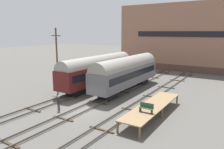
{
  "coord_description": "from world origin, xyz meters",
  "views": [
    {
      "loc": [
        15.4,
        -18.05,
        8.77
      ],
      "look_at": [
        -2.39,
        10.13,
        2.2
      ],
      "focal_mm": 35.0,
      "sensor_mm": 36.0,
      "label": 1
    }
  ],
  "objects": [
    {
      "name": "train_car_grey",
      "position": [
        0.0,
        10.48,
        2.86
      ],
      "size": [
        3.11,
        15.68,
        5.09
      ],
      "color": "black",
      "rests_on": "ground"
    },
    {
      "name": "track_right",
      "position": [
        4.78,
        0.0,
        0.14
      ],
      "size": [
        2.6,
        60.0,
        0.26
      ],
      "color": "#4C4742",
      "rests_on": "ground"
    },
    {
      "name": "ground_plane",
      "position": [
        0.0,
        0.0,
        0.0
      ],
      "size": [
        200.0,
        200.0,
        0.0
      ],
      "primitive_type": "plane",
      "color": "#56544F"
    },
    {
      "name": "person_worker",
      "position": [
        -2.16,
        -1.48,
        1.06
      ],
      "size": [
        0.32,
        0.32,
        1.76
      ],
      "color": "#282833",
      "rests_on": "ground"
    },
    {
      "name": "warehouse_building",
      "position": [
        3.3,
        36.46,
        7.49
      ],
      "size": [
        31.44,
        12.13,
        14.98
      ],
      "color": "brown",
      "rests_on": "ground"
    },
    {
      "name": "utility_pole",
      "position": [
        -8.78,
        4.9,
        4.82
      ],
      "size": [
        1.8,
        0.24,
        9.31
      ],
      "color": "#473828",
      "rests_on": "ground"
    },
    {
      "name": "track_left",
      "position": [
        -4.78,
        0.0,
        0.14
      ],
      "size": [
        2.6,
        60.0,
        0.26
      ],
      "color": "#4C4742",
      "rests_on": "ground"
    },
    {
      "name": "station_platform",
      "position": [
        7.32,
        2.79,
        1.04
      ],
      "size": [
        2.43,
        11.17,
        1.14
      ],
      "color": "#8C704C",
      "rests_on": "ground"
    },
    {
      "name": "train_car_maroon",
      "position": [
        -4.78,
        9.79,
        2.88
      ],
      "size": [
        2.93,
        16.5,
        5.06
      ],
      "color": "black",
      "rests_on": "ground"
    },
    {
      "name": "bench",
      "position": [
        7.56,
        0.56,
        1.63
      ],
      "size": [
        1.4,
        0.4,
        0.91
      ],
      "color": "#2D4C33",
      "rests_on": "station_platform"
    },
    {
      "name": "track_middle",
      "position": [
        0.0,
        0.0,
        0.14
      ],
      "size": [
        2.6,
        60.0,
        0.26
      ],
      "color": "#4C4742",
      "rests_on": "ground"
    }
  ]
}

